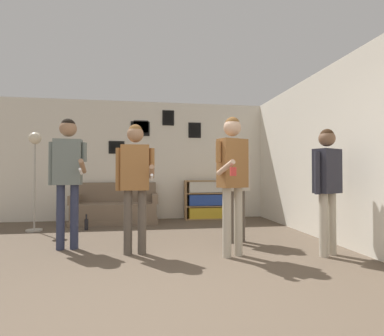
{
  "coord_description": "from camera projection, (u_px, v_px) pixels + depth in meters",
  "views": [
    {
      "loc": [
        -0.14,
        -2.21,
        1.04
      ],
      "look_at": [
        0.58,
        2.37,
        1.13
      ],
      "focal_mm": 28.0,
      "sensor_mm": 36.0,
      "label": 1
    }
  ],
  "objects": [
    {
      "name": "person_player_foreground_center",
      "position": [
        135.0,
        174.0,
        3.89
      ],
      "size": [
        0.5,
        0.46,
        1.69
      ],
      "color": "brown",
      "rests_on": "ground_plane"
    },
    {
      "name": "ground_plane",
      "position": [
        164.0,
        316.0,
        2.19
      ],
      "size": [
        20.0,
        20.0,
        0.0
      ],
      "primitive_type": "plane",
      "color": "brown"
    },
    {
      "name": "person_spectator_far_right",
      "position": [
        327.0,
        178.0,
        3.82
      ],
      "size": [
        0.46,
        0.34,
        1.62
      ],
      "color": "#B7AD99",
      "rests_on": "ground_plane"
    },
    {
      "name": "wall_back",
      "position": [
        151.0,
        160.0,
        6.92
      ],
      "size": [
        7.67,
        0.08,
        2.7
      ],
      "color": "silver",
      "rests_on": "ground_plane"
    },
    {
      "name": "person_spectator_near_bookshelf",
      "position": [
        237.0,
        179.0,
        4.57
      ],
      "size": [
        0.47,
        0.31,
        1.59
      ],
      "color": "brown",
      "rests_on": "ground_plane"
    },
    {
      "name": "person_player_foreground_left",
      "position": [
        68.0,
        167.0,
        4.14
      ],
      "size": [
        0.51,
        0.47,
        1.81
      ],
      "color": "#2D334C",
      "rests_on": "ground_plane"
    },
    {
      "name": "couch",
      "position": [
        116.0,
        209.0,
        6.37
      ],
      "size": [
        1.77,
        0.8,
        0.84
      ],
      "color": "#7A6651",
      "rests_on": "ground_plane"
    },
    {
      "name": "bookshelf",
      "position": [
        206.0,
        200.0,
        6.88
      ],
      "size": [
        0.99,
        0.3,
        0.89
      ],
      "color": "#A87F51",
      "rests_on": "ground_plane"
    },
    {
      "name": "wall_right",
      "position": [
        316.0,
        155.0,
        4.96
      ],
      "size": [
        0.06,
        7.14,
        2.7
      ],
      "color": "silver",
      "rests_on": "ground_plane"
    },
    {
      "name": "floor_lamp",
      "position": [
        35.0,
        158.0,
        5.44
      ],
      "size": [
        0.28,
        0.28,
        1.8
      ],
      "color": "#ADA89E",
      "rests_on": "ground_plane"
    },
    {
      "name": "bottle_on_floor",
      "position": [
        86.0,
        224.0,
        5.53
      ],
      "size": [
        0.07,
        0.07,
        0.29
      ],
      "color": "black",
      "rests_on": "ground_plane"
    },
    {
      "name": "person_watcher_holding_cup",
      "position": [
        233.0,
        169.0,
        3.78
      ],
      "size": [
        0.47,
        0.54,
        1.76
      ],
      "color": "#B7AD99",
      "rests_on": "ground_plane"
    }
  ]
}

